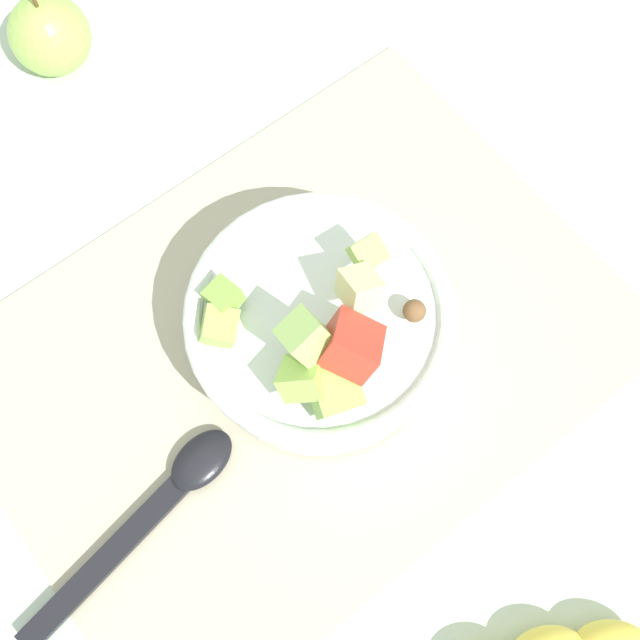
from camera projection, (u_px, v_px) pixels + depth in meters
The scene contains 5 objects.
ground_plane at pixel (297, 351), 0.68m from camera, with size 2.40×2.40×0.00m, color silver.
placemat at pixel (297, 350), 0.68m from camera, with size 0.51×0.38×0.01m, color #BCB299.
salad_bowl at pixel (320, 326), 0.64m from camera, with size 0.21×0.21×0.13m.
serving_spoon at pixel (163, 501), 0.63m from camera, with size 0.21×0.06×0.01m.
whole_apple at pixel (54, 33), 0.75m from camera, with size 0.07×0.07×0.09m.
Camera 1 is at (-0.12, -0.18, 0.65)m, focal length 46.57 mm.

